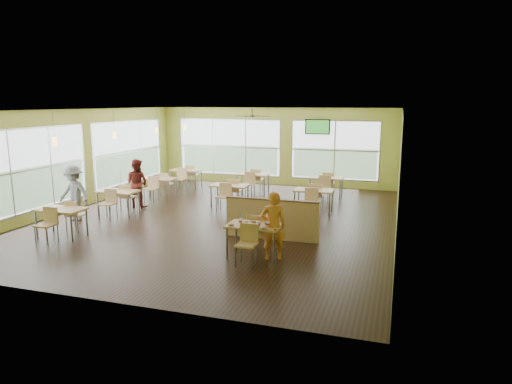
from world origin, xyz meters
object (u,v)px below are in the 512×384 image
man_plaid (273,226)px  food_basket (270,223)px  main_table (254,230)px  half_wall_divider (272,219)px

man_plaid → food_basket: 0.16m
man_plaid → main_table: bearing=-26.5°
half_wall_divider → main_table: bearing=-90.0°
half_wall_divider → man_plaid: size_ratio=1.57×
half_wall_divider → food_basket: bearing=-76.3°
main_table → half_wall_divider: size_ratio=0.63×
food_basket → main_table: bearing=-164.2°
food_basket → half_wall_divider: bearing=103.7°
man_plaid → food_basket: size_ratio=6.13×
man_plaid → food_basket: (-0.11, 0.12, 0.02)m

